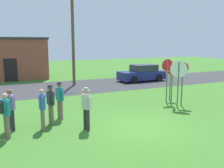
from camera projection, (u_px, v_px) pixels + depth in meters
The scene contains 16 objects.
ground_plane at pixel (140, 126), 10.17m from camera, with size 80.00×80.00×0.00m, color #3D7528.
street_asphalt at pixel (73, 87), 19.38m from camera, with size 60.00×6.40×0.01m, color #38383A.
building_background at pixel (9, 58), 23.82m from camera, with size 7.03×5.00×4.02m.
utility_pole at pixel (73, 36), 19.56m from camera, with size 1.80×0.24×7.65m.
parked_car_on_street at pixel (142, 74), 22.33m from camera, with size 4.32×2.07×1.51m.
stop_sign_far_back at pixel (170, 77), 14.76m from camera, with size 0.41×0.48×2.17m.
stop_sign_rear_right at pixel (182, 77), 13.31m from camera, with size 0.55×0.42×2.47m.
stop_sign_leaning_left at pixel (167, 73), 14.02m from camera, with size 0.74×0.17×2.58m.
stop_sign_nearest at pixel (179, 75), 12.87m from camera, with size 0.63×0.64×2.55m.
stop_sign_center_cluster at pixel (172, 77), 13.36m from camera, with size 0.58×0.51×2.39m.
person_holding_notes at pixel (51, 102), 10.28m from camera, with size 0.32×0.56×1.74m.
person_in_dark_shirt at pixel (86, 106), 9.61m from camera, with size 0.32×0.56×1.74m.
person_on_left at pixel (5, 112), 8.79m from camera, with size 0.43×0.54×1.69m.
person_in_teal at pixel (10, 107), 9.54m from camera, with size 0.44×0.53×1.69m.
person_in_blue at pixel (60, 98), 11.03m from camera, with size 0.32×0.55×1.74m.
person_with_sunhat at pixel (42, 107), 9.64m from camera, with size 0.23×0.57×1.69m.
Camera 1 is at (-5.16, -8.32, 3.47)m, focal length 38.68 mm.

